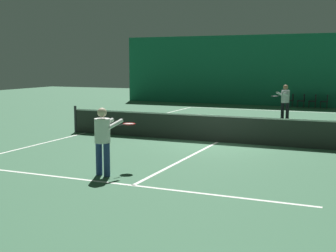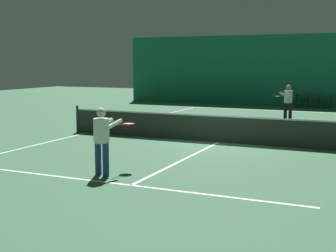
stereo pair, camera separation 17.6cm
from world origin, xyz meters
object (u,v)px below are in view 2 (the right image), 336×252
object	(u,v)px
tennis_net	(219,128)
courtside_chair_0	(295,100)
courtside_chair_2	(317,100)
player_near	(103,136)
courtside_chair_3	(329,101)
courtside_chair_1	(306,100)
player_far	(288,100)

from	to	relation	value
tennis_net	courtside_chair_0	world-z (taller)	tennis_net
tennis_net	courtside_chair_2	distance (m)	14.59
player_near	courtside_chair_3	world-z (taller)	player_near
courtside_chair_1	player_near	bearing A→B (deg)	-5.79
tennis_net	courtside_chair_1	size ratio (longest dim) A/B	14.29
player_far	courtside_chair_1	xyz separation A→B (m)	(-0.08, 6.93, -0.51)
courtside_chair_2	courtside_chair_0	bearing A→B (deg)	-90.00
tennis_net	courtside_chair_2	xyz separation A→B (m)	(1.65, 14.49, -0.03)
player_far	courtside_chair_2	world-z (taller)	player_far
courtside_chair_0	courtside_chair_2	bearing A→B (deg)	90.00
player_near	courtside_chair_3	distance (m)	20.61
courtside_chair_1	courtside_chair_3	xyz separation A→B (m)	(1.38, 0.00, 0.00)
player_far	courtside_chair_3	size ratio (longest dim) A/B	2.05
courtside_chair_0	courtside_chair_3	bearing A→B (deg)	90.00
player_far	courtside_chair_3	xyz separation A→B (m)	(1.30, 6.93, -0.51)
tennis_net	player_near	bearing A→B (deg)	-100.72
courtside_chair_3	player_near	bearing A→B (deg)	-9.61
player_near	player_far	size ratio (longest dim) A/B	0.98
player_near	courtside_chair_1	distance (m)	20.43
player_near	courtside_chair_2	world-z (taller)	player_near
player_near	player_far	xyz separation A→B (m)	(2.14, 13.38, 0.02)
player_near	courtside_chair_0	size ratio (longest dim) A/B	2.01
tennis_net	player_near	world-z (taller)	player_near
tennis_net	player_near	size ratio (longest dim) A/B	7.11
player_near	player_far	bearing A→B (deg)	3.69
player_far	courtside_chair_1	world-z (taller)	player_far
courtside_chair_2	courtside_chair_1	bearing A→B (deg)	-90.00
courtside_chair_1	courtside_chair_0	bearing A→B (deg)	-90.00
player_far	courtside_chair_0	distance (m)	7.00
courtside_chair_3	tennis_net	bearing A→B (deg)	-9.16
tennis_net	courtside_chair_3	world-z (taller)	tennis_net
tennis_net	courtside_chair_2	world-z (taller)	tennis_net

